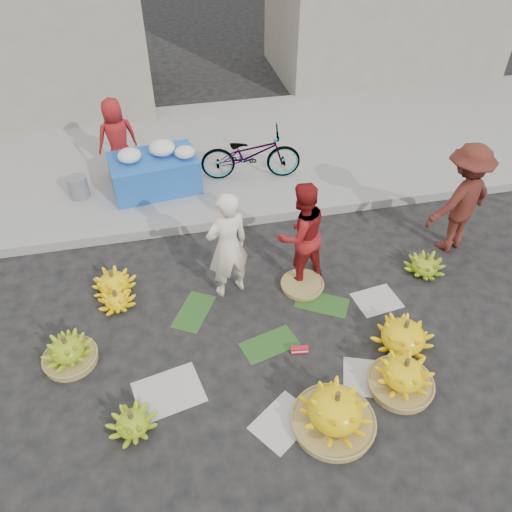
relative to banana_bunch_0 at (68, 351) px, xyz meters
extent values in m
plane|color=black|center=(2.34, -0.04, -0.17)|extent=(80.00, 80.00, 0.00)
cube|color=gray|center=(2.34, 2.16, -0.10)|extent=(40.00, 0.25, 0.15)
cube|color=gray|center=(2.34, 4.26, -0.11)|extent=(40.00, 4.00, 0.12)
cylinder|color=olive|center=(0.00, 0.00, -0.13)|extent=(0.58, 0.58, 0.09)
cylinder|color=#47361C|center=(0.00, 0.00, 0.18)|extent=(0.05, 0.05, 0.12)
cylinder|color=#47361C|center=(0.66, -1.00, 0.07)|extent=(0.05, 0.05, 0.12)
cylinder|color=olive|center=(2.62, -1.37, -0.13)|extent=(0.83, 0.83, 0.09)
cylinder|color=#47361C|center=(2.62, -1.37, 0.31)|extent=(0.05, 0.05, 0.12)
cylinder|color=olive|center=(3.47, -1.10, -0.13)|extent=(0.69, 0.69, 0.09)
cylinder|color=#47361C|center=(3.47, -1.10, 0.23)|extent=(0.05, 0.05, 0.12)
cylinder|color=#47361C|center=(3.72, -0.58, 0.19)|extent=(0.05, 0.05, 0.12)
cylinder|color=#47361C|center=(4.55, 0.52, 0.08)|extent=(0.05, 0.05, 0.12)
cylinder|color=#47361C|center=(0.51, 0.76, 0.04)|extent=(0.05, 0.05, 0.12)
cylinder|color=#47361C|center=(0.48, 1.05, 0.11)|extent=(0.05, 0.05, 0.12)
cylinder|color=olive|center=(2.87, 0.60, -0.14)|extent=(0.58, 0.58, 0.06)
cube|color=red|center=(2.54, -0.43, -0.13)|extent=(0.20, 0.09, 0.08)
imported|color=white|center=(1.94, 0.74, 0.57)|extent=(0.62, 0.50, 1.49)
imported|color=maroon|center=(2.87, 0.81, 0.54)|extent=(0.83, 0.73, 1.43)
imported|color=maroon|center=(5.14, 0.97, 0.62)|extent=(1.16, 0.88, 1.60)
cube|color=#1A50AF|center=(1.17, 3.18, 0.23)|extent=(1.44, 1.01, 0.56)
ellipsoid|color=silver|center=(0.84, 3.12, 0.60)|extent=(0.36, 0.36, 0.20)
ellipsoid|color=silver|center=(1.34, 3.24, 0.61)|extent=(0.40, 0.40, 0.22)
ellipsoid|color=silver|center=(1.68, 3.07, 0.59)|extent=(0.31, 0.31, 0.17)
cylinder|color=slate|center=(-0.02, 3.19, 0.12)|extent=(0.30, 0.30, 0.34)
imported|color=maroon|center=(0.66, 3.73, 0.60)|extent=(0.73, 0.58, 1.31)
imported|color=gray|center=(2.73, 3.19, 0.37)|extent=(0.77, 1.68, 0.85)
camera|label=1|loc=(1.30, -3.83, 4.40)|focal=35.00mm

